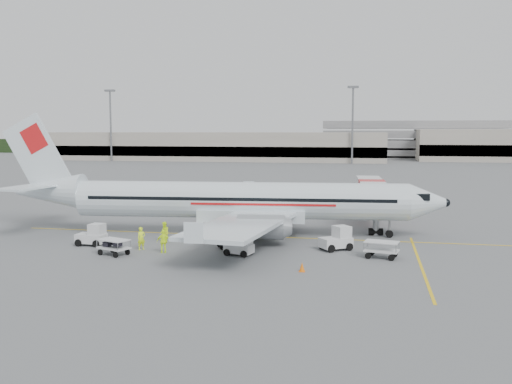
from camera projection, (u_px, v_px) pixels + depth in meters
ground at (252, 236)px, 51.29m from camera, size 360.00×360.00×0.00m
stripe_lead at (252, 236)px, 51.29m from camera, size 44.00×0.20×0.01m
stripe_cross at (420, 263)px, 40.74m from camera, size 0.20×20.00×0.01m
terminal_west at (213, 146)px, 185.38m from camera, size 110.00×22.00×9.00m
parking_garage at (413, 138)px, 201.57m from camera, size 62.00×24.00×14.00m
treeline at (344, 148)px, 221.54m from camera, size 300.00×3.00×6.00m
mast_west at (111, 126)px, 178.90m from camera, size 3.20×1.20×22.00m
mast_center at (353, 126)px, 164.15m from camera, size 3.20×1.20×22.00m
aircraft at (241, 176)px, 51.40m from camera, size 42.08×34.40×10.86m
jet_bridge at (371, 202)px, 57.70m from camera, size 4.46×17.38×4.51m
belt_loader at (232, 224)px, 49.45m from camera, size 5.63×3.31×2.87m
tug_fore at (336, 238)px, 45.26m from camera, size 2.82×2.59×1.90m
tug_mid at (239, 245)px, 43.37m from camera, size 2.34×1.67×1.63m
tug_aft at (91, 234)px, 47.11m from camera, size 2.42×1.44×1.83m
cart_loaded_a at (114, 247)px, 43.45m from camera, size 2.71×2.17×1.23m
cart_loaded_b at (199, 232)px, 49.97m from camera, size 2.63×2.13×1.19m
cart_empty_a at (230, 242)px, 46.01m from camera, size 2.42×2.05×1.09m
cart_empty_b at (381, 250)px, 42.39m from camera, size 2.70×1.92×1.28m
cone_port at (320, 207)px, 68.78m from camera, size 0.34×0.34×0.55m
cone_stbd at (302, 267)px, 38.36m from camera, size 0.40×0.40×0.66m
crew_a at (141, 238)px, 45.39m from camera, size 0.77×0.79×1.82m
crew_b at (164, 232)px, 48.27m from camera, size 1.04×1.10×1.79m
crew_c at (219, 230)px, 49.43m from camera, size 0.70×1.14×1.71m
crew_d at (164, 241)px, 44.21m from camera, size 1.16×0.84×1.82m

